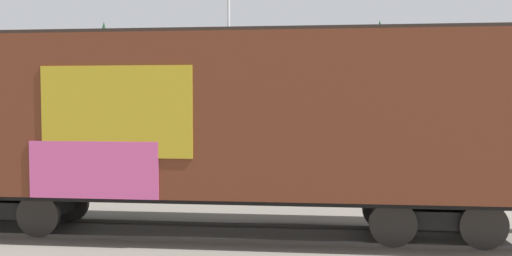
{
  "coord_description": "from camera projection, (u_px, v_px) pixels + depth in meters",
  "views": [
    {
      "loc": [
        1.57,
        -11.27,
        2.85
      ],
      "look_at": [
        0.52,
        2.58,
        2.14
      ],
      "focal_mm": 37.41,
      "sensor_mm": 36.0,
      "label": 1
    }
  ],
  "objects": [
    {
      "name": "parked_car_black",
      "position": [
        299.0,
        166.0,
        16.72
      ],
      "size": [
        4.31,
        2.4,
        1.61
      ],
      "color": "black",
      "rests_on": "ground_plane"
    },
    {
      "name": "parked_car_green",
      "position": [
        111.0,
        160.0,
        17.34
      ],
      "size": [
        4.91,
        2.18,
        1.84
      ],
      "color": "#1E5933",
      "rests_on": "ground_plane"
    },
    {
      "name": "track",
      "position": [
        189.0,
        231.0,
        11.55
      ],
      "size": [
        60.02,
        3.7,
        0.08
      ],
      "color": "#4C4742",
      "rests_on": "ground_plane"
    },
    {
      "name": "flagpole",
      "position": [
        234.0,
        20.0,
        22.27
      ],
      "size": [
        1.41,
        0.94,
        9.59
      ],
      "color": "silver",
      "rests_on": "ground_plane"
    },
    {
      "name": "hillside",
      "position": [
        286.0,
        89.0,
        88.76
      ],
      "size": [
        152.4,
        34.57,
        14.48
      ],
      "color": "slate",
      "rests_on": "ground_plane"
    },
    {
      "name": "freight_car",
      "position": [
        215.0,
        118.0,
        11.36
      ],
      "size": [
        13.51,
        3.31,
        4.39
      ],
      "color": "#5B2B19",
      "rests_on": "ground_plane"
    },
    {
      "name": "ground_plane",
      "position": [
        223.0,
        233.0,
        11.48
      ],
      "size": [
        260.0,
        260.0,
        0.0
      ],
      "primitive_type": "plane",
      "color": "slate"
    }
  ]
}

